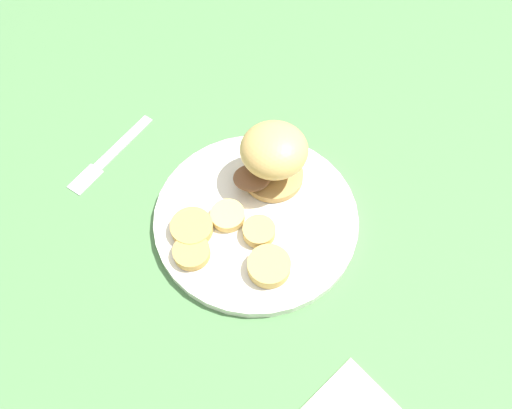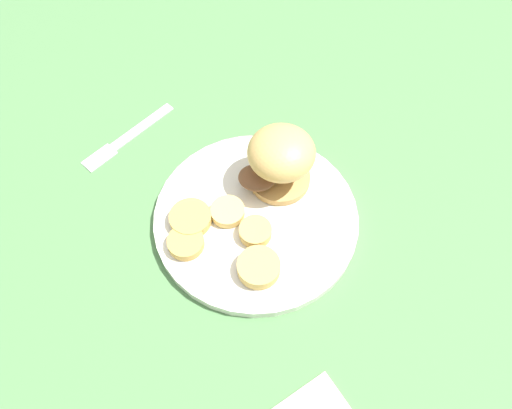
# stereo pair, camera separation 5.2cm
# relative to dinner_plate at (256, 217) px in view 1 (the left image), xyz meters

# --- Properties ---
(ground_plane) EXTENTS (4.00, 4.00, 0.00)m
(ground_plane) POSITION_rel_dinner_plate_xyz_m (0.00, 0.00, -0.01)
(ground_plane) COLOR #4C7A47
(dinner_plate) EXTENTS (0.27, 0.27, 0.02)m
(dinner_plate) POSITION_rel_dinner_plate_xyz_m (0.00, 0.00, 0.00)
(dinner_plate) COLOR white
(dinner_plate) RESTS_ON ground_plane
(sandwich) EXTENTS (0.10, 0.09, 0.09)m
(sandwich) POSITION_rel_dinner_plate_xyz_m (-0.03, -0.06, 0.05)
(sandwich) COLOR tan
(sandwich) RESTS_ON dinner_plate
(potato_round_0) EXTENTS (0.05, 0.05, 0.01)m
(potato_round_0) POSITION_rel_dinner_plate_xyz_m (0.08, 0.01, 0.01)
(potato_round_0) COLOR tan
(potato_round_0) RESTS_ON dinner_plate
(potato_round_1) EXTENTS (0.05, 0.05, 0.02)m
(potato_round_1) POSITION_rel_dinner_plate_xyz_m (-0.01, 0.08, 0.01)
(potato_round_1) COLOR tan
(potato_round_1) RESTS_ON dinner_plate
(potato_round_2) EXTENTS (0.04, 0.04, 0.01)m
(potato_round_2) POSITION_rel_dinner_plate_xyz_m (0.04, -0.00, 0.01)
(potato_round_2) COLOR #DBB766
(potato_round_2) RESTS_ON dinner_plate
(potato_round_3) EXTENTS (0.05, 0.05, 0.01)m
(potato_round_3) POSITION_rel_dinner_plate_xyz_m (0.09, 0.05, 0.01)
(potato_round_3) COLOR tan
(potato_round_3) RESTS_ON dinner_plate
(potato_round_4) EXTENTS (0.04, 0.04, 0.01)m
(potato_round_4) POSITION_rel_dinner_plate_xyz_m (-0.00, 0.03, 0.01)
(potato_round_4) COLOR tan
(potato_round_4) RESTS_ON dinner_plate
(fork) EXTENTS (0.12, 0.13, 0.00)m
(fork) POSITION_rel_dinner_plate_xyz_m (0.19, -0.14, -0.01)
(fork) COLOR silver
(fork) RESTS_ON ground_plane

